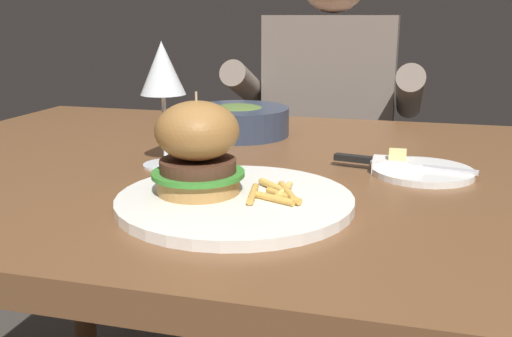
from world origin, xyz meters
The scene contains 10 objects.
dining_table centered at (0.00, 0.00, 0.66)m, with size 1.36×0.94×0.74m.
main_plate centered at (0.03, -0.22, 0.75)m, with size 0.31×0.31×0.01m, color white.
burger_sandwich centered at (-0.02, -0.22, 0.81)m, with size 0.12×0.12×0.13m.
fries_pile centered at (0.08, -0.21, 0.76)m, with size 0.08×0.10×0.01m.
wine_glass centered at (-0.14, -0.05, 0.89)m, with size 0.08×0.08×0.20m.
bread_plate centered at (0.27, 0.00, 0.74)m, with size 0.16×0.16×0.01m, color white.
table_knife centered at (0.22, 0.01, 0.75)m, with size 0.22×0.06×0.01m.
butter_dish centered at (0.23, 0.01, 0.75)m, with size 0.08×0.05×0.04m.
soup_bowl centered at (-0.10, 0.22, 0.77)m, with size 0.21×0.21×0.06m.
diner_person centered at (0.02, 0.74, 0.56)m, with size 0.51×0.36×1.18m.
Camera 1 is at (0.24, -0.89, 0.98)m, focal length 40.00 mm.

